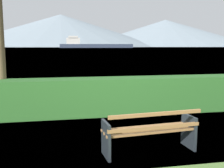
{
  "coord_description": "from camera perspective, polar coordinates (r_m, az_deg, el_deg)",
  "views": [
    {
      "loc": [
        -1.65,
        -4.8,
        2.06
      ],
      "look_at": [
        0.0,
        3.84,
        0.8
      ],
      "focal_mm": 42.98,
      "sensor_mm": 36.0,
      "label": 1
    }
  ],
  "objects": [
    {
      "name": "hedge_row",
      "position": [
        8.17,
        1.03,
        -2.51
      ],
      "size": [
        10.98,
        0.85,
        1.1
      ],
      "primitive_type": "cube",
      "color": "#285B23",
      "rests_on": "ground_plane"
    },
    {
      "name": "park_bench",
      "position": [
        5.27,
        8.15,
        -9.96
      ],
      "size": [
        1.87,
        0.74,
        0.87
      ],
      "color": "olive",
      "rests_on": "ground_plane"
    },
    {
      "name": "water_surface",
      "position": [
        314.1,
        -10.58,
        7.63
      ],
      "size": [
        620.0,
        620.0,
        0.0
      ],
      "primitive_type": "plane",
      "color": "#6B8EA3",
      "rests_on": "ground_plane"
    },
    {
      "name": "distant_hills",
      "position": [
        585.77,
        -6.15,
        10.88
      ],
      "size": [
        793.77,
        430.3,
        64.97
      ],
      "color": "gray",
      "rests_on": "ground_plane"
    },
    {
      "name": "ground_plane",
      "position": [
        5.47,
        7.78,
        -14.05
      ],
      "size": [
        1400.0,
        1400.0,
        0.0
      ],
      "primitive_type": "plane",
      "color": "#4C6B33"
    },
    {
      "name": "cargo_ship_large",
      "position": [
        274.23,
        -4.5,
        8.37
      ],
      "size": [
        73.69,
        11.84,
        11.66
      ],
      "color": "#2D384C",
      "rests_on": "water_surface"
    }
  ]
}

